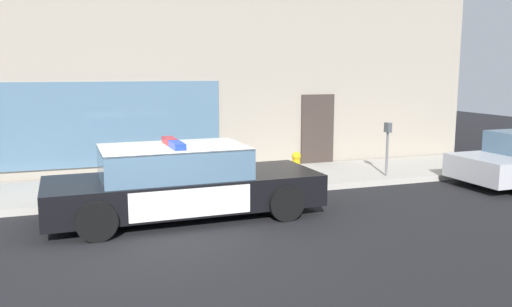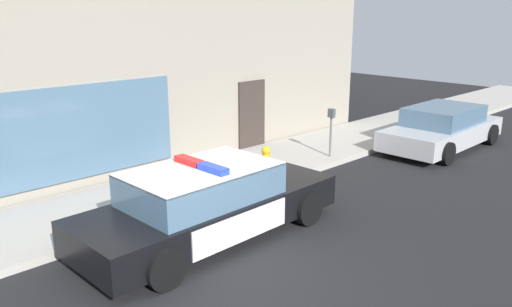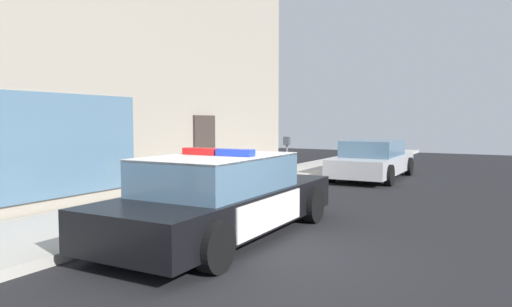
{
  "view_description": "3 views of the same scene",
  "coord_description": "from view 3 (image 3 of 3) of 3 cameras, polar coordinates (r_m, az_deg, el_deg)",
  "views": [
    {
      "loc": [
        -0.91,
        -8.36,
        2.78
      ],
      "look_at": [
        2.68,
        1.93,
        1.04
      ],
      "focal_mm": 36.68,
      "sensor_mm": 36.0,
      "label": 1
    },
    {
      "loc": [
        -4.39,
        -5.55,
        4.06
      ],
      "look_at": [
        2.52,
        1.64,
        1.23
      ],
      "focal_mm": 35.5,
      "sensor_mm": 36.0,
      "label": 2
    },
    {
      "loc": [
        -5.44,
        -3.04,
        1.95
      ],
      "look_at": [
        3.24,
        1.93,
        1.24
      ],
      "focal_mm": 32.59,
      "sensor_mm": 36.0,
      "label": 3
    }
  ],
  "objects": [
    {
      "name": "sidewalk",
      "position": [
        8.85,
        -20.92,
        -8.44
      ],
      "size": [
        48.0,
        2.67,
        0.15
      ],
      "primitive_type": "cube",
      "color": "#B2ADA3",
      "rests_on": "ground"
    },
    {
      "name": "parking_meter",
      "position": [
        13.24,
        3.8,
        0.3
      ],
      "size": [
        0.12,
        0.18,
        1.34
      ],
      "color": "slate",
      "rests_on": "sidewalk"
    },
    {
      "name": "police_cruiser",
      "position": [
        7.81,
        -4.11,
        -5.3
      ],
      "size": [
        5.16,
        2.16,
        1.49
      ],
      "rotation": [
        0.0,
        0.0,
        0.02
      ],
      "color": "black",
      "rests_on": "ground"
    },
    {
      "name": "ground",
      "position": [
        6.54,
        0.57,
        -13.29
      ],
      "size": [
        48.0,
        48.0,
        0.0
      ],
      "primitive_type": "plane",
      "color": "black"
    },
    {
      "name": "fire_hydrant",
      "position": [
        11.21,
        -2.01,
        -3.35
      ],
      "size": [
        0.34,
        0.39,
        0.73
      ],
      "color": "gold",
      "rests_on": "sidewalk"
    },
    {
      "name": "car_down_street",
      "position": [
        16.07,
        14.11,
        -0.75
      ],
      "size": [
        4.68,
        2.07,
        1.29
      ],
      "rotation": [
        0.0,
        0.0,
        0.02
      ],
      "color": "#B7B7BC",
      "rests_on": "ground"
    }
  ]
}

